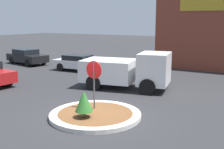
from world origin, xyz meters
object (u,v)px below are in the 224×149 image
at_px(stop_sign, 94,76).
at_px(parked_sedan_black, 27,57).
at_px(utility_truck, 127,70).
at_px(parked_sedan_white, 79,63).

bearing_deg(stop_sign, parked_sedan_black, 147.66).
bearing_deg(utility_truck, parked_sedan_black, 151.91).
distance_m(utility_truck, parked_sedan_white, 7.06).
xyz_separation_m(stop_sign, parked_sedan_white, (-6.96, 8.12, -0.96)).
relative_size(utility_truck, parked_sedan_white, 1.27).
distance_m(stop_sign, utility_truck, 4.79).
bearing_deg(parked_sedan_white, stop_sign, -52.48).
relative_size(stop_sign, parked_sedan_black, 0.52).
bearing_deg(utility_truck, stop_sign, -91.69).
height_order(stop_sign, parked_sedan_white, stop_sign).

